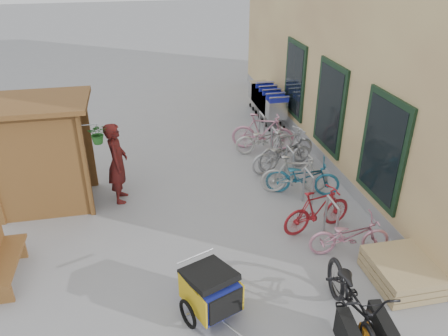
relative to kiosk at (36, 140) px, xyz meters
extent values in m
plane|color=gray|center=(3.28, -2.47, -1.55)|extent=(80.00, 80.00, 0.00)
cube|color=#DBC17E|center=(9.78, 2.03, 1.95)|extent=(6.00, 13.00, 7.00)
cube|color=gray|center=(6.86, 2.03, -1.40)|extent=(0.18, 13.00, 0.30)
cube|color=black|center=(6.75, -1.97, 0.05)|extent=(0.06, 1.50, 2.20)
cube|color=black|center=(6.72, -1.97, 0.05)|extent=(0.02, 1.25, 1.95)
cube|color=black|center=(6.75, 0.53, 0.05)|extent=(0.06, 1.50, 2.20)
cube|color=black|center=(6.72, 0.53, 0.05)|extent=(0.02, 1.25, 1.95)
cube|color=black|center=(6.75, 3.03, 0.05)|extent=(0.06, 1.50, 2.20)
cube|color=black|center=(6.72, 3.03, 0.05)|extent=(0.02, 1.25, 1.95)
cube|color=brown|center=(0.98, -0.62, -0.40)|extent=(0.09, 0.09, 2.30)
cube|color=brown|center=(-0.82, 0.68, -0.40)|extent=(0.09, 0.09, 2.30)
cube|color=brown|center=(0.98, 0.68, -0.40)|extent=(0.09, 0.09, 2.30)
cube|color=brown|center=(-0.79, 0.03, -0.40)|extent=(0.05, 1.30, 2.30)
cube|color=brown|center=(0.08, -0.59, -0.40)|extent=(1.80, 0.05, 2.30)
cube|color=brown|center=(0.08, 0.65, -0.40)|extent=(1.80, 0.05, 2.30)
cube|color=brown|center=(0.08, 0.03, 0.80)|extent=(2.15, 1.65, 0.10)
cube|color=brown|center=(-0.12, 0.03, -0.65)|extent=(1.30, 1.15, 0.04)
cube|color=brown|center=(-0.12, 0.03, -0.05)|extent=(1.30, 1.15, 0.04)
cylinder|color=#A5A8AD|center=(1.16, -0.62, 0.50)|extent=(0.36, 0.02, 0.02)
imported|color=#246222|center=(1.31, -0.62, 0.30)|extent=(0.38, 0.33, 0.42)
cylinder|color=#A5A8AD|center=(5.58, -2.72, -1.13)|extent=(0.05, 0.05, 0.84)
cylinder|color=#A5A8AD|center=(5.58, -2.22, -1.13)|extent=(0.05, 0.05, 0.84)
cylinder|color=#A5A8AD|center=(5.58, -2.47, -0.71)|extent=(0.05, 0.50, 0.05)
cylinder|color=#A5A8AD|center=(5.58, -1.52, -1.13)|extent=(0.05, 0.05, 0.84)
cylinder|color=#A5A8AD|center=(5.58, -1.02, -1.13)|extent=(0.05, 0.05, 0.84)
cylinder|color=#A5A8AD|center=(5.58, -1.27, -0.71)|extent=(0.05, 0.50, 0.05)
cylinder|color=#A5A8AD|center=(5.58, -0.32, -1.13)|extent=(0.05, 0.05, 0.84)
cylinder|color=#A5A8AD|center=(5.58, 0.18, -1.13)|extent=(0.05, 0.05, 0.84)
cylinder|color=#A5A8AD|center=(5.58, -0.07, -0.71)|extent=(0.05, 0.50, 0.05)
cylinder|color=#A5A8AD|center=(5.58, 0.88, -1.13)|extent=(0.05, 0.05, 0.84)
cylinder|color=#A5A8AD|center=(5.58, 1.38, -1.13)|extent=(0.05, 0.05, 0.84)
cylinder|color=#A5A8AD|center=(5.58, 1.13, -0.71)|extent=(0.05, 0.50, 0.05)
cylinder|color=#A5A8AD|center=(5.58, 2.08, -1.13)|extent=(0.05, 0.05, 0.84)
cylinder|color=#A5A8AD|center=(5.58, 2.58, -1.13)|extent=(0.05, 0.05, 0.84)
cylinder|color=#A5A8AD|center=(5.58, 2.33, -0.71)|extent=(0.05, 0.50, 0.05)
cube|color=tan|center=(6.28, -3.87, -1.48)|extent=(1.00, 1.20, 0.12)
cube|color=tan|center=(6.28, -3.87, -1.34)|extent=(1.00, 1.20, 0.12)
cube|color=tan|center=(6.28, -3.87, -1.20)|extent=(1.00, 1.20, 0.12)
cube|color=brown|center=(-0.32, -2.43, -1.15)|extent=(0.44, 1.44, 0.06)
cube|color=brown|center=(-0.32, -3.01, -1.36)|extent=(0.38, 0.06, 0.38)
cube|color=brown|center=(-0.32, -1.86, -1.36)|extent=(0.38, 0.06, 0.38)
cube|color=silver|center=(6.28, 3.42, -0.90)|extent=(0.60, 0.92, 0.57)
cube|color=#1A22AE|center=(6.28, 2.96, -0.52)|extent=(0.60, 0.04, 0.20)
cylinder|color=silver|center=(6.28, 2.92, -0.44)|extent=(0.63, 0.04, 0.04)
cylinder|color=black|center=(6.04, 3.04, -1.49)|extent=(0.04, 0.13, 0.13)
cube|color=silver|center=(6.28, 3.81, -0.90)|extent=(0.60, 0.92, 0.57)
cube|color=#1A22AE|center=(6.28, 3.34, -0.52)|extent=(0.60, 0.04, 0.20)
cylinder|color=silver|center=(6.28, 3.31, -0.44)|extent=(0.63, 0.04, 0.04)
cylinder|color=black|center=(6.04, 3.42, -1.49)|extent=(0.04, 0.13, 0.13)
cube|color=silver|center=(6.28, 4.19, -0.90)|extent=(0.60, 0.92, 0.57)
cube|color=#1A22AE|center=(6.28, 3.72, -0.52)|extent=(0.60, 0.04, 0.20)
cylinder|color=silver|center=(6.28, 3.69, -0.44)|extent=(0.63, 0.04, 0.04)
cylinder|color=black|center=(6.04, 3.81, -1.49)|extent=(0.04, 0.13, 0.13)
cube|color=silver|center=(6.28, 4.57, -0.90)|extent=(0.60, 0.92, 0.57)
cube|color=#1A22AE|center=(6.28, 4.10, -0.52)|extent=(0.60, 0.04, 0.20)
cylinder|color=silver|center=(6.28, 4.07, -0.44)|extent=(0.63, 0.04, 0.04)
cylinder|color=black|center=(6.04, 4.19, -1.49)|extent=(0.04, 0.13, 0.13)
cube|color=silver|center=(6.28, 4.95, -0.90)|extent=(0.60, 0.92, 0.57)
cube|color=#1A22AE|center=(6.28, 4.48, -0.52)|extent=(0.60, 0.04, 0.20)
cylinder|color=silver|center=(6.28, 4.45, -0.44)|extent=(0.63, 0.04, 0.04)
cylinder|color=black|center=(6.04, 4.57, -1.49)|extent=(0.04, 0.13, 0.13)
cube|color=#1B2398|center=(2.96, -3.92, -1.09)|extent=(0.87, 0.98, 0.47)
cube|color=gold|center=(2.65, -4.04, -1.09)|extent=(0.33, 0.76, 0.47)
cube|color=gold|center=(3.26, -3.79, -1.09)|extent=(0.33, 0.76, 0.47)
cube|color=black|center=(3.12, -4.31, -1.06)|extent=(0.54, 0.24, 0.44)
cube|color=black|center=(2.94, -3.87, -0.80)|extent=(0.92, 0.97, 0.23)
torus|color=black|center=(2.57, -4.07, -1.33)|extent=(0.23, 0.46, 0.47)
torus|color=black|center=(3.34, -3.76, -1.33)|extent=(0.23, 0.46, 0.47)
cylinder|color=#B7B7BC|center=(3.22, -4.56, -1.33)|extent=(0.29, 0.65, 0.03)
cylinder|color=#B7B7BC|center=(2.79, -3.50, -0.71)|extent=(0.62, 0.27, 0.03)
imported|color=black|center=(4.95, -4.63, -1.01)|extent=(0.95, 2.14, 1.09)
cube|color=black|center=(5.14, -5.10, -1.10)|extent=(0.25, 0.67, 0.45)
cube|color=orange|center=(4.89, -5.12, -1.05)|extent=(0.14, 0.19, 0.12)
imported|color=maroon|center=(1.58, -0.12, -0.63)|extent=(0.49, 0.70, 1.85)
imported|color=pink|center=(5.74, -2.95, -1.15)|extent=(1.57, 0.72, 0.80)
imported|color=maroon|center=(5.44, -2.12, -1.09)|extent=(1.60, 0.77, 0.93)
imported|color=#216787|center=(5.67, -0.71, -1.11)|extent=(1.78, 1.11, 0.88)
imported|color=#B6B5B1|center=(5.51, -0.62, -1.08)|extent=(1.62, 0.75, 0.94)
imported|color=#9E9EA3|center=(5.58, 0.50, -1.10)|extent=(1.81, 0.97, 0.90)
imported|color=#9E9EA3|center=(5.73, 0.63, -1.02)|extent=(1.83, 1.07, 1.06)
imported|color=#B6B5B1|center=(5.43, 1.58, -1.14)|extent=(1.62, 0.67, 0.83)
imported|color=pink|center=(5.47, 1.84, -1.03)|extent=(1.80, 1.05, 1.05)
camera|label=1|loc=(2.13, -8.90, 3.67)|focal=35.00mm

